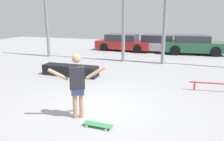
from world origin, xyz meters
TOP-DOWN VIEW (x-y plane):
  - ground_plane at (0.00, 0.00)m, footprint 36.00×36.00m
  - skateboarder at (-0.38, -0.73)m, footprint 1.38×0.77m
  - skateboard at (0.32, -1.08)m, footprint 0.77×0.28m
  - grind_box at (-2.68, 3.07)m, footprint 2.64×0.67m
  - grind_rail at (3.65, 2.74)m, footprint 2.17×0.23m
  - parked_car_red at (-2.27, 11.07)m, footprint 4.42×2.12m
  - parked_car_silver at (0.48, 11.19)m, footprint 4.03×2.18m
  - parked_car_green at (2.95, 11.07)m, footprint 4.42×2.31m

SIDE VIEW (x-z plane):
  - ground_plane at x=0.00m, z-range 0.00..0.00m
  - skateboard at x=0.32m, z-range 0.02..0.10m
  - grind_box at x=-2.68m, z-range 0.00..0.49m
  - grind_rail at x=3.65m, z-range 0.10..0.44m
  - parked_car_red at x=-2.27m, z-range -0.02..1.26m
  - parked_car_silver at x=0.48m, z-range -0.03..1.28m
  - parked_car_green at x=2.95m, z-range -0.01..1.34m
  - skateboarder at x=-0.38m, z-range 0.11..1.89m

